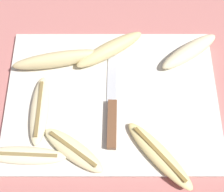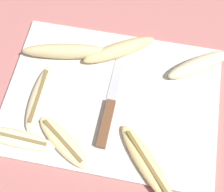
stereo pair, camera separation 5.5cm
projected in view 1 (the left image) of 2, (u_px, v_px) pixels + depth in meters
name	position (u px, v px, depth m)	size (l,w,h in m)	color
ground_plane	(112.00, 100.00, 0.72)	(4.00, 4.00, 0.00)	#B76B66
cutting_board	(112.00, 99.00, 0.72)	(0.48, 0.35, 0.01)	silver
knife	(111.00, 115.00, 0.69)	(0.03, 0.24, 0.02)	brown
banana_soft_right	(73.00, 150.00, 0.65)	(0.15, 0.12, 0.02)	beige
banana_mellow_near	(57.00, 59.00, 0.73)	(0.21, 0.07, 0.04)	beige
banana_pale_long	(189.00, 52.00, 0.75)	(0.16, 0.12, 0.03)	beige
banana_golden_short	(159.00, 155.00, 0.65)	(0.15, 0.17, 0.02)	#EDD689
banana_spotted_left	(110.00, 49.00, 0.75)	(0.17, 0.13, 0.03)	#DBC684
banana_bright_far	(24.00, 155.00, 0.65)	(0.18, 0.05, 0.02)	beige
banana_cream_curved	(40.00, 110.00, 0.69)	(0.04, 0.16, 0.02)	beige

